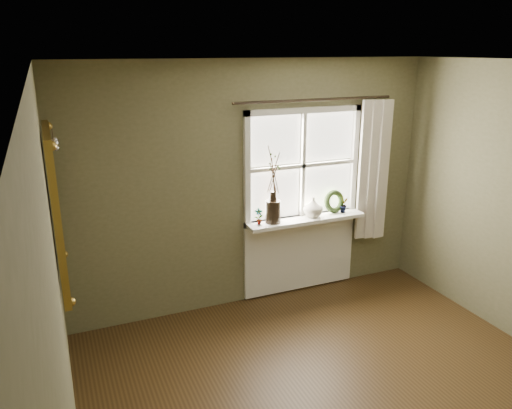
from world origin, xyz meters
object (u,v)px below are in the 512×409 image
at_px(cream_vase, 313,207).
at_px(wreath, 334,204).
at_px(gilt_mirror, 55,208).
at_px(dark_jug, 273,212).

xyz_separation_m(cream_vase, wreath, (0.29, 0.04, -0.01)).
distance_m(wreath, gilt_mirror, 3.03).
bearing_deg(cream_vase, dark_jug, 180.00).
relative_size(dark_jug, wreath, 0.91).
bearing_deg(gilt_mirror, wreath, 14.28).
distance_m(dark_jug, wreath, 0.77).
bearing_deg(wreath, dark_jug, 176.30).
bearing_deg(gilt_mirror, cream_vase, 14.97).
relative_size(dark_jug, gilt_mirror, 0.20).
bearing_deg(dark_jug, gilt_mirror, -161.81).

